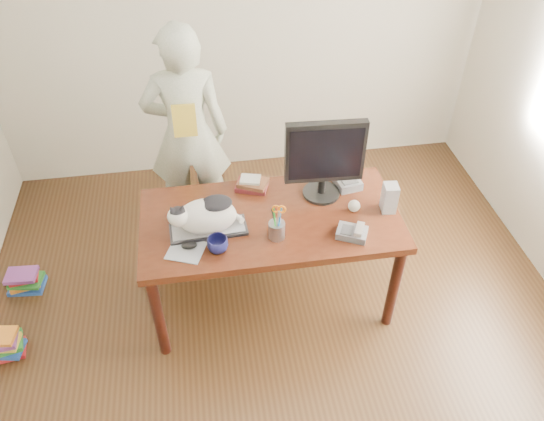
{
  "coord_description": "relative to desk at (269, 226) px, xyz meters",
  "views": [
    {
      "loc": [
        -0.37,
        -1.8,
        2.94
      ],
      "look_at": [
        0.0,
        0.55,
        0.85
      ],
      "focal_mm": 35.0,
      "sensor_mm": 36.0,
      "label": 1
    }
  ],
  "objects": [
    {
      "name": "keyboard",
      "position": [
        -0.39,
        -0.14,
        0.16
      ],
      "size": [
        0.47,
        0.2,
        0.03
      ],
      "rotation": [
        0.0,
        0.0,
        0.05
      ],
      "color": "black",
      "rests_on": "desk"
    },
    {
      "name": "desk",
      "position": [
        0.0,
        0.0,
        0.0
      ],
      "size": [
        1.6,
        0.8,
        0.75
      ],
      "color": "black",
      "rests_on": "ground"
    },
    {
      "name": "mouse",
      "position": [
        -0.51,
        -0.27,
        0.17
      ],
      "size": [
        0.11,
        0.09,
        0.04
      ],
      "rotation": [
        0.0,
        0.0,
        -0.38
      ],
      "color": "black",
      "rests_on": "mousepad"
    },
    {
      "name": "book_pile_a",
      "position": [
        -1.75,
        -0.28,
        -0.51
      ],
      "size": [
        0.27,
        0.22,
        0.18
      ],
      "color": "#B0191D",
      "rests_on": "ground"
    },
    {
      "name": "book_stack",
      "position": [
        -0.08,
        0.23,
        0.18
      ],
      "size": [
        0.24,
        0.21,
        0.08
      ],
      "rotation": [
        0.0,
        0.0,
        -0.38
      ],
      "color": "#4A1318",
      "rests_on": "desk"
    },
    {
      "name": "book_pile_b",
      "position": [
        -1.72,
        0.27,
        -0.53
      ],
      "size": [
        0.26,
        0.2,
        0.15
      ],
      "color": "#19419B",
      "rests_on": "ground"
    },
    {
      "name": "room",
      "position": [
        0.0,
        -0.68,
        0.75
      ],
      "size": [
        4.5,
        4.5,
        4.5
      ],
      "color": "black",
      "rests_on": "ground"
    },
    {
      "name": "pen_cup",
      "position": [
        0.01,
        -0.25,
        0.22
      ],
      "size": [
        0.12,
        0.12,
        0.25
      ],
      "rotation": [
        0.0,
        0.0,
        -0.24
      ],
      "color": "gray",
      "rests_on": "desk"
    },
    {
      "name": "coffee_mug",
      "position": [
        -0.34,
        -0.31,
        0.2
      ],
      "size": [
        0.17,
        0.17,
        0.1
      ],
      "primitive_type": "imported",
      "rotation": [
        0.0,
        0.0,
        0.59
      ],
      "color": "#0D0E37",
      "rests_on": "desk"
    },
    {
      "name": "mousepad",
      "position": [
        -0.53,
        -0.29,
        0.15
      ],
      "size": [
        0.26,
        0.25,
        0.0
      ],
      "rotation": [
        0.0,
        0.0,
        -0.38
      ],
      "color": "#A6ABB2",
      "rests_on": "desk"
    },
    {
      "name": "person",
      "position": [
        -0.47,
        0.81,
        0.23
      ],
      "size": [
        0.61,
        0.4,
        1.66
      ],
      "primitive_type": "imported",
      "rotation": [
        0.0,
        0.0,
        3.13
      ],
      "color": "white",
      "rests_on": "ground"
    },
    {
      "name": "speaker",
      "position": [
        0.73,
        -0.12,
        0.24
      ],
      "size": [
        0.09,
        0.1,
        0.19
      ],
      "rotation": [
        0.0,
        0.0,
        -0.1
      ],
      "color": "gray",
      "rests_on": "desk"
    },
    {
      "name": "calculator",
      "position": [
        0.54,
        0.17,
        0.18
      ],
      "size": [
        0.18,
        0.23,
        0.06
      ],
      "rotation": [
        0.0,
        0.0,
        0.16
      ],
      "color": "slate",
      "rests_on": "desk"
    },
    {
      "name": "held_book",
      "position": [
        -0.47,
        0.64,
        0.45
      ],
      "size": [
        0.16,
        0.1,
        0.22
      ],
      "rotation": [
        0.0,
        0.0,
        -0.01
      ],
      "color": "gold",
      "rests_on": "person"
    },
    {
      "name": "monitor",
      "position": [
        0.36,
        0.07,
        0.46
      ],
      "size": [
        0.49,
        0.25,
        0.55
      ],
      "rotation": [
        0.0,
        0.0,
        -0.05
      ],
      "color": "black",
      "rests_on": "desk"
    },
    {
      "name": "cat",
      "position": [
        -0.4,
        -0.14,
        0.28
      ],
      "size": [
        0.45,
        0.25,
        0.26
      ],
      "rotation": [
        0.0,
        0.0,
        0.05
      ],
      "color": "white",
      "rests_on": "keyboard"
    },
    {
      "name": "baseball",
      "position": [
        0.52,
        -0.1,
        0.19
      ],
      "size": [
        0.08,
        0.08,
        0.08
      ],
      "rotation": [
        0.0,
        0.0,
        0.13
      ],
      "color": "white",
      "rests_on": "desk"
    },
    {
      "name": "phone",
      "position": [
        0.45,
        -0.31,
        0.17
      ],
      "size": [
        0.21,
        0.19,
        0.08
      ],
      "rotation": [
        0.0,
        0.0,
        -0.45
      ],
      "color": "slate",
      "rests_on": "desk"
    }
  ]
}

